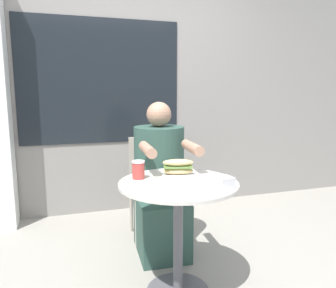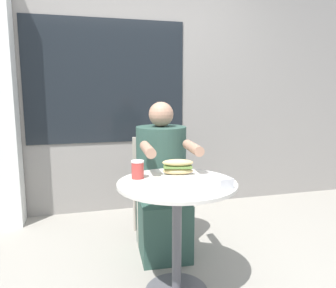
{
  "view_description": "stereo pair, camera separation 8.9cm",
  "coord_description": "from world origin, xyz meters",
  "px_view_note": "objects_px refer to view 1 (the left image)",
  "views": [
    {
      "loc": [
        -0.63,
        -1.81,
        1.28
      ],
      "look_at": [
        0.0,
        0.21,
        0.93
      ],
      "focal_mm": 35.0,
      "sensor_mm": 36.0,
      "label": 1
    },
    {
      "loc": [
        -0.54,
        -1.84,
        1.28
      ],
      "look_at": [
        0.0,
        0.21,
        0.93
      ],
      "focal_mm": 35.0,
      "sensor_mm": 36.0,
      "label": 2
    }
  ],
  "objects_px": {
    "seated_diner": "(160,189)",
    "drink_cup": "(138,170)",
    "sandwich_on_plate": "(178,168)",
    "cafe_table": "(178,212)",
    "diner_chair": "(150,177)"
  },
  "relations": [
    {
      "from": "cafe_table",
      "to": "diner_chair",
      "type": "relative_size",
      "value": 0.84
    },
    {
      "from": "seated_diner",
      "to": "drink_cup",
      "type": "height_order",
      "value": "seated_diner"
    },
    {
      "from": "diner_chair",
      "to": "seated_diner",
      "type": "height_order",
      "value": "seated_diner"
    },
    {
      "from": "drink_cup",
      "to": "seated_diner",
      "type": "bearing_deg",
      "value": 58.25
    },
    {
      "from": "sandwich_on_plate",
      "to": "seated_diner",
      "type": "bearing_deg",
      "value": 90.16
    },
    {
      "from": "cafe_table",
      "to": "sandwich_on_plate",
      "type": "height_order",
      "value": "sandwich_on_plate"
    },
    {
      "from": "diner_chair",
      "to": "seated_diner",
      "type": "distance_m",
      "value": 0.35
    },
    {
      "from": "seated_diner",
      "to": "sandwich_on_plate",
      "type": "bearing_deg",
      "value": 93.4
    },
    {
      "from": "cafe_table",
      "to": "drink_cup",
      "type": "xyz_separation_m",
      "value": [
        -0.22,
        0.14,
        0.25
      ]
    },
    {
      "from": "drink_cup",
      "to": "sandwich_on_plate",
      "type": "bearing_deg",
      "value": 0.86
    },
    {
      "from": "cafe_table",
      "to": "diner_chair",
      "type": "distance_m",
      "value": 0.92
    },
    {
      "from": "cafe_table",
      "to": "drink_cup",
      "type": "distance_m",
      "value": 0.36
    },
    {
      "from": "diner_chair",
      "to": "sandwich_on_plate",
      "type": "height_order",
      "value": "diner_chair"
    },
    {
      "from": "cafe_table",
      "to": "seated_diner",
      "type": "distance_m",
      "value": 0.57
    },
    {
      "from": "diner_chair",
      "to": "seated_diner",
      "type": "relative_size",
      "value": 0.73
    }
  ]
}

